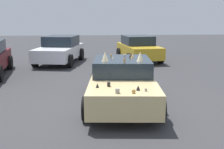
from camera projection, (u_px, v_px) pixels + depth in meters
ground_plane at (122, 104)px, 8.25m from camera, size 60.00×60.00×0.00m
art_car_decorated at (122, 81)px, 8.17m from camera, size 4.46×2.35×1.60m
parked_sedan_behind_left at (60, 50)px, 15.31m from camera, size 4.45×2.65×1.48m
parked_sedan_far_right at (138, 48)px, 16.14m from camera, size 4.13×2.34×1.44m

